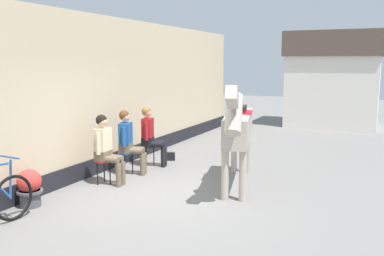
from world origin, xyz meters
name	(u,v)px	position (x,y,z in m)	size (l,w,h in m)	color
ground_plane	(237,161)	(0.00, 3.00, 0.00)	(40.00, 40.00, 0.00)	slate
pub_facade_wall	(113,100)	(-2.55, 1.50, 1.54)	(0.34, 14.00, 3.40)	#CCB793
distant_cottage	(333,78)	(1.40, 10.09, 1.80)	(3.40, 2.60, 3.50)	silver
seated_visitor_near	(106,146)	(-1.73, 0.03, 0.78)	(0.61, 0.49, 1.39)	red
seated_visitor_middle	(129,139)	(-1.75, 0.88, 0.78)	(0.61, 0.48, 1.39)	#194C99
seated_visitor_far	(150,133)	(-1.69, 1.72, 0.78)	(0.61, 0.47, 1.39)	black
saddled_horse_center	(238,128)	(0.69, 0.93, 1.16)	(1.01, 2.94, 2.06)	#B2A899
flower_planter_nearest	(30,187)	(-2.12, -1.60, 0.33)	(0.43, 0.43, 0.64)	#4C4C51
satchel_bag	(169,156)	(-1.56, 2.39, 0.10)	(0.28, 0.12, 0.20)	black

